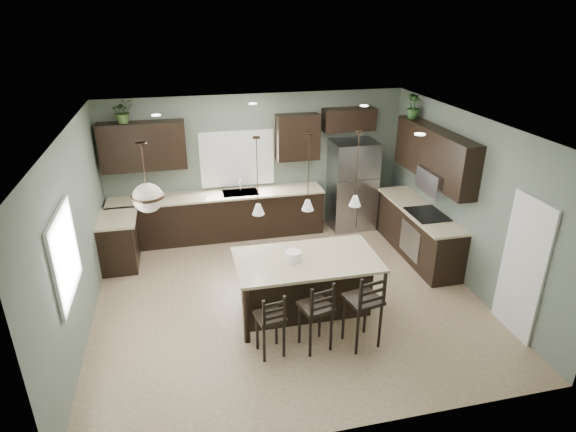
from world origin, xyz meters
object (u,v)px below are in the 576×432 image
Objects in this scene: bar_stool_center at (316,314)px; kitchen_island at (306,286)px; plant_back_left at (123,111)px; bar_stool_left at (270,323)px; serving_dish at (294,256)px; refrigerator at (352,185)px; bar_stool_right at (363,307)px.

kitchen_island is at bearing 70.72° from bar_stool_center.
plant_back_left is (-2.51, 3.84, 2.08)m from bar_stool_center.
plant_back_left reaches higher than bar_stool_left.
serving_dish is (-0.20, 0.00, 0.53)m from kitchen_island.
bar_stool_center is (-1.83, -3.68, -0.39)m from refrigerator.
bar_stool_right is at bearing -19.21° from bar_stool_center.
refrigerator is 0.88× the size of kitchen_island.
refrigerator is 7.71× the size of serving_dish.
bar_stool_left is (-0.72, -0.83, 0.02)m from kitchen_island.
kitchen_island is 0.84m from bar_stool_center.
refrigerator is 1.56× the size of bar_stool_right.
refrigerator is 4.13m from bar_stool_center.
refrigerator is at bearing 60.71° from bar_stool_right.
refrigerator is 4.36× the size of plant_back_left.
kitchen_island is at bearing -49.14° from plant_back_left.
refrigerator reaches higher than kitchen_island.
bar_stool_center is (0.10, -0.83, -0.46)m from serving_dish.
kitchen_island is at bearing -121.38° from refrigerator.
bar_stool_right is at bearing -107.62° from refrigerator.
kitchen_island is at bearing -0.38° from serving_dish.
bar_stool_left is at bearing -63.80° from plant_back_left.
bar_stool_right is at bearing -51.20° from plant_back_left.
bar_stool_right reaches higher than kitchen_island.
refrigerator is 1.72× the size of bar_stool_center.
plant_back_left reaches higher than kitchen_island.
bar_stool_left is 0.62m from bar_stool_center.
refrigerator reaches higher than bar_stool_center.
kitchen_island is 4.52m from plant_back_left.
bar_stool_left is at bearing 166.62° from bar_stool_center.
bar_stool_left is at bearing -123.72° from refrigerator.
plant_back_left is at bearing 106.74° from bar_stool_left.
plant_back_left is (-1.89, 3.84, 2.13)m from bar_stool_left.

